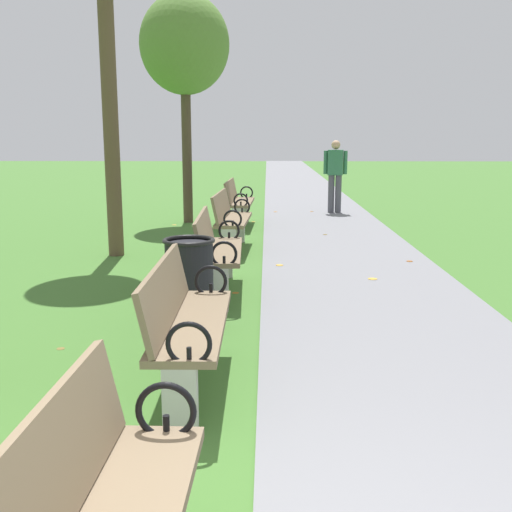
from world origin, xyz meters
name	(u,v)px	position (x,y,z in m)	size (l,w,h in m)	color
paved_walkway	(302,190)	(1.19, 18.00, 0.01)	(2.38, 44.00, 0.02)	slate
park_bench_2	(186,322)	(-0.50, 2.51, 0.49)	(0.48, 1.60, 0.90)	#7A664C
park_bench_3	(217,250)	(-0.50, 5.18, 0.49)	(0.52, 1.61, 0.90)	#7A664C
park_bench_4	(230,219)	(-0.50, 7.76, 0.49)	(0.55, 1.62, 0.90)	#7A664C
park_bench_5	(238,202)	(-0.50, 10.25, 0.49)	(0.53, 1.62, 0.90)	#7A664C
tree_4	(185,46)	(-1.55, 10.83, 3.45)	(1.75, 1.75, 4.45)	#4C3D2D
pedestrian_walking	(335,172)	(1.60, 12.32, 0.93)	(0.53, 0.27, 1.62)	#4C4C56
trash_bin	(190,283)	(-0.65, 3.89, 0.42)	(0.48, 0.48, 0.84)	black
scattered_leaves	(279,248)	(0.24, 7.83, 0.01)	(3.95, 12.52, 0.02)	brown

